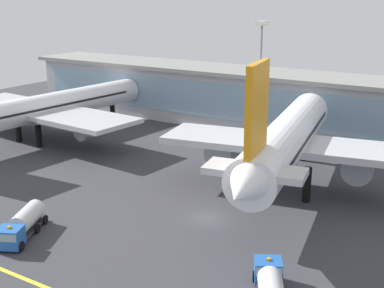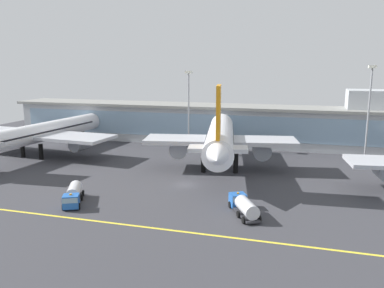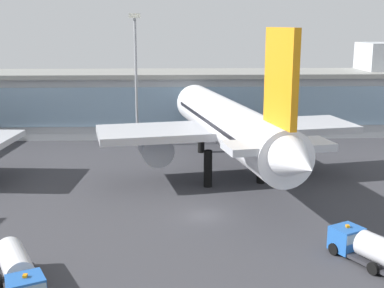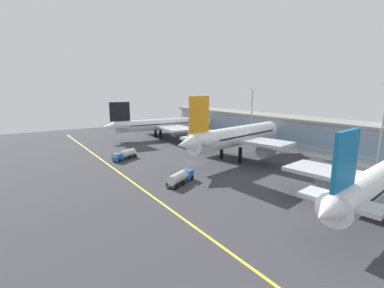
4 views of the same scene
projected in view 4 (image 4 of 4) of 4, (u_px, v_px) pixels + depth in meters
name	position (u px, v px, depth m)	size (l,w,h in m)	color
ground_plane	(192.00, 163.00, 85.01)	(194.18, 194.18, 0.00)	#38383D
taxiway_centreline_stripe	(123.00, 175.00, 73.07)	(155.34, 0.50, 0.01)	yellow
terminal_building	(292.00, 131.00, 106.44)	(141.70, 14.00, 17.08)	#ADB2B7
airliner_near_left	(164.00, 124.00, 128.33)	(41.34, 55.68, 16.78)	black
airliner_near_right	(237.00, 136.00, 87.77)	(35.81, 49.42, 20.32)	black
airliner_far_right	(379.00, 181.00, 49.29)	(34.16, 47.35, 16.88)	black
fuel_tanker_truck	(181.00, 177.00, 66.49)	(6.42, 9.12, 2.90)	black
baggage_tug_near	(124.00, 155.00, 88.85)	(6.18, 9.19, 2.90)	black
apron_light_mast_centre	(252.00, 108.00, 108.38)	(1.80, 1.80, 22.29)	gray
apron_light_mast_east	(384.00, 116.00, 68.41)	(1.80, 1.80, 23.85)	gray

